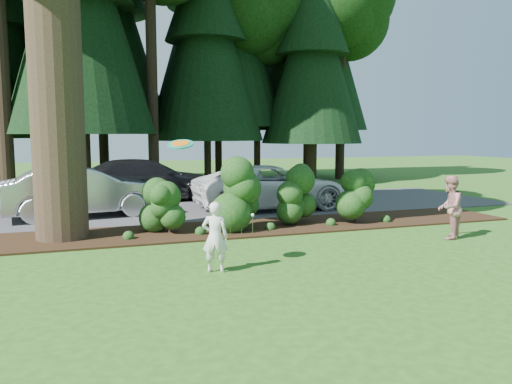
# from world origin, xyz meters

# --- Properties ---
(ground) EXTENTS (80.00, 80.00, 0.00)m
(ground) POSITION_xyz_m (0.00, 0.00, 0.00)
(ground) COLOR #265017
(ground) RESTS_ON ground
(mulch_bed) EXTENTS (16.00, 2.50, 0.05)m
(mulch_bed) POSITION_xyz_m (0.00, 3.25, 0.03)
(mulch_bed) COLOR black
(mulch_bed) RESTS_ON ground
(driveway) EXTENTS (22.00, 6.00, 0.03)m
(driveway) POSITION_xyz_m (0.00, 7.50, 0.01)
(driveway) COLOR #38383A
(driveway) RESTS_ON ground
(shrub_row) EXTENTS (6.53, 1.60, 1.61)m
(shrub_row) POSITION_xyz_m (0.77, 3.14, 0.81)
(shrub_row) COLOR #113814
(shrub_row) RESTS_ON ground
(lily_cluster) EXTENTS (0.69, 0.09, 0.57)m
(lily_cluster) POSITION_xyz_m (-0.30, 2.40, 0.50)
(lily_cluster) COLOR #113814
(lily_cluster) RESTS_ON ground
(car_silver_wagon) EXTENTS (5.00, 2.32, 1.59)m
(car_silver_wagon) POSITION_xyz_m (-4.12, 6.70, 0.82)
(car_silver_wagon) COLOR #B8B7BD
(car_silver_wagon) RESTS_ON driveway
(car_white_suv) EXTENTS (5.41, 2.53, 1.50)m
(car_white_suv) POSITION_xyz_m (2.04, 6.34, 0.78)
(car_white_suv) COLOR silver
(car_white_suv) RESTS_ON driveway
(car_dark_suv) EXTENTS (5.82, 3.04, 1.61)m
(car_dark_suv) POSITION_xyz_m (-1.78, 9.80, 0.84)
(car_dark_suv) COLOR black
(car_dark_suv) RESTS_ON driveway
(child) EXTENTS (0.57, 0.48, 1.34)m
(child) POSITION_xyz_m (-1.78, -0.65, 0.67)
(child) COLOR white
(child) RESTS_ON ground
(adult) EXTENTS (0.97, 0.95, 1.58)m
(adult) POSITION_xyz_m (4.44, 0.37, 0.79)
(adult) COLOR #A81629
(adult) RESTS_ON ground
(frisbee) EXTENTS (0.49, 0.46, 0.22)m
(frisbee) POSITION_xyz_m (-2.40, -0.64, 2.40)
(frisbee) COLOR #18897F
(frisbee) RESTS_ON ground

